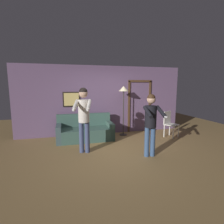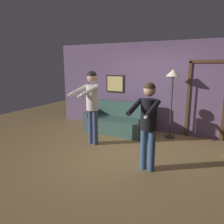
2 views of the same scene
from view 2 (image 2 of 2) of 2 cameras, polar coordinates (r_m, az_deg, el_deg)
The scene contains 6 objects.
ground_plane at distance 5.05m, azimuth 3.19°, elevation -10.52°, with size 12.00×12.00×0.00m, color olive.
back_wall_assembly at distance 6.54m, azimuth 10.49°, elevation 6.30°, with size 6.40×0.10×2.60m.
couch at distance 6.43m, azimuth 1.75°, elevation -2.88°, with size 1.91×0.86×0.87m.
torchiere_lamp at distance 5.93m, azimuth 15.59°, elevation 8.08°, with size 0.37×0.37×1.84m.
person_standing_left at distance 5.29m, azimuth -5.30°, elevation 3.10°, with size 0.55×0.77×1.81m.
person_standing_right at distance 3.99m, azimuth 9.45°, elevation -1.77°, with size 0.48×0.71×1.65m.
Camera 2 is at (1.87, -4.26, 1.95)m, focal length 35.00 mm.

